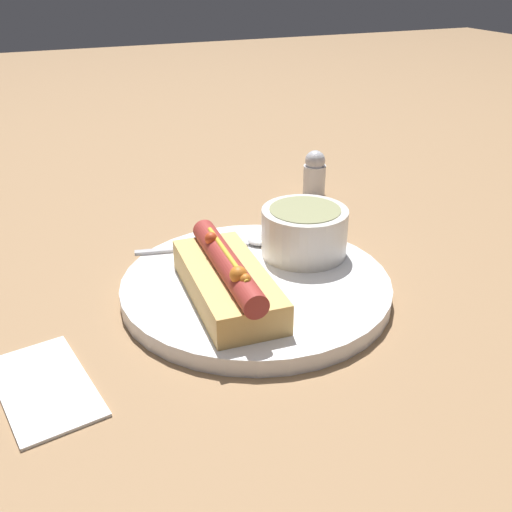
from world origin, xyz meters
TOP-DOWN VIEW (x-y plane):
  - ground_plane at (0.00, 0.00)m, footprint 4.00×4.00m
  - dinner_plate at (0.00, 0.00)m, footprint 0.29×0.29m
  - hot_dog at (0.02, -0.04)m, footprint 0.18×0.08m
  - soup_bowl at (-0.04, 0.08)m, footprint 0.10×0.10m
  - spoon at (-0.08, 0.02)m, footprint 0.05×0.18m
  - napkin at (0.08, -0.23)m, footprint 0.14×0.09m
  - salt_shaker at (-0.24, 0.20)m, footprint 0.03×0.03m

SIDE VIEW (x-z plane):
  - ground_plane at x=0.00m, z-range 0.00..0.00m
  - napkin at x=0.08m, z-range 0.00..0.01m
  - dinner_plate at x=0.00m, z-range 0.00..0.02m
  - spoon at x=-0.08m, z-range 0.02..0.03m
  - salt_shaker at x=-0.24m, z-range 0.00..0.07m
  - hot_dog at x=0.02m, z-range 0.01..0.07m
  - soup_bowl at x=-0.04m, z-range 0.02..0.08m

